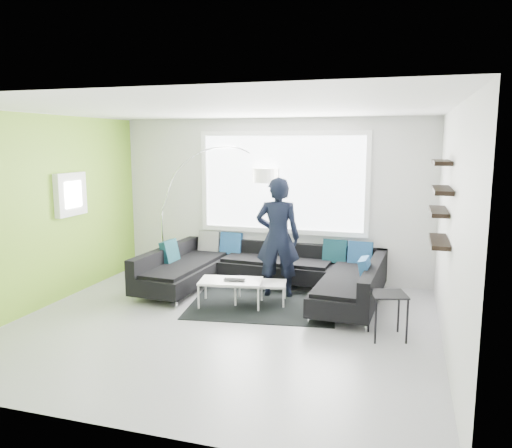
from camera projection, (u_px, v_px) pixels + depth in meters
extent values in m
plane|color=gray|center=(222.00, 326.00, 6.58)|extent=(5.50, 5.50, 0.00)
cube|color=silver|center=(272.00, 200.00, 8.71)|extent=(5.50, 0.04, 2.80)
cube|color=silver|center=(110.00, 268.00, 3.99)|extent=(5.50, 0.04, 2.80)
cube|color=silver|center=(41.00, 212.00, 7.13)|extent=(0.04, 5.00, 2.80)
cube|color=silver|center=(451.00, 232.00, 5.56)|extent=(0.04, 5.00, 2.80)
cube|color=white|center=(220.00, 109.00, 6.12)|extent=(5.50, 5.00, 0.04)
cube|color=#7FB72D|center=(42.00, 212.00, 7.13)|extent=(0.01, 5.00, 2.80)
cube|color=white|center=(282.00, 183.00, 8.57)|extent=(2.96, 0.06, 1.68)
cube|color=white|center=(71.00, 194.00, 7.65)|extent=(0.12, 0.66, 0.66)
cube|color=black|center=(440.00, 201.00, 5.92)|extent=(0.20, 1.24, 0.95)
cube|color=black|center=(263.00, 283.00, 7.86)|extent=(3.70, 2.42, 0.38)
cube|color=black|center=(263.00, 263.00, 7.81)|extent=(3.70, 2.42, 0.28)
cube|color=navy|center=(263.00, 260.00, 7.80)|extent=(3.21, 0.37, 0.40)
cube|color=black|center=(262.00, 305.00, 7.38)|extent=(2.32, 1.83, 0.01)
cube|color=white|center=(246.00, 292.00, 7.42)|extent=(1.28, 0.88, 0.38)
cube|color=black|center=(387.00, 316.00, 6.13)|extent=(0.52, 0.52, 0.57)
imported|color=black|center=(278.00, 237.00, 7.71)|extent=(0.82, 0.66, 1.87)
imported|color=black|center=(234.00, 281.00, 7.26)|extent=(0.36, 0.27, 0.02)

